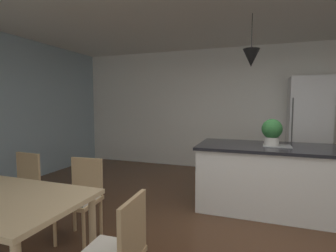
% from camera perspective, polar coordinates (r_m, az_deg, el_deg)
% --- Properties ---
extents(ground_plane, '(10.00, 8.40, 0.04)m').
position_cam_1_polar(ground_plane, '(3.04, 15.64, -24.79)').
color(ground_plane, '#4C301E').
extents(wall_back_kitchen, '(10.00, 0.12, 2.70)m').
position_cam_1_polar(wall_back_kitchen, '(5.90, 18.11, 3.48)').
color(wall_back_kitchen, white).
rests_on(wall_back_kitchen, ground_plane).
extents(chair_far_right, '(0.43, 0.43, 0.87)m').
position_cam_1_polar(chair_far_right, '(3.06, -18.73, -14.47)').
color(chair_far_right, tan).
rests_on(chair_far_right, ground_plane).
extents(chair_far_left, '(0.42, 0.42, 0.87)m').
position_cam_1_polar(chair_far_left, '(3.66, -30.00, -11.66)').
color(chair_far_left, tan).
rests_on(chair_far_left, ground_plane).
extents(kitchen_island, '(2.26, 0.97, 0.91)m').
position_cam_1_polar(kitchen_island, '(3.92, 23.80, -10.51)').
color(kitchen_island, white).
rests_on(kitchen_island, ground_plane).
extents(refrigerator, '(0.71, 0.67, 1.98)m').
position_cam_1_polar(refrigerator, '(5.59, 28.54, -0.64)').
color(refrigerator, silver).
rests_on(refrigerator, ground_plane).
extents(pendant_over_island_main, '(0.23, 0.23, 0.71)m').
position_cam_1_polar(pendant_over_island_main, '(3.82, 17.92, 14.17)').
color(pendant_over_island_main, black).
extents(potted_plant_on_island, '(0.27, 0.27, 0.37)m').
position_cam_1_polar(potted_plant_on_island, '(3.79, 22.01, -1.06)').
color(potted_plant_on_island, beige).
rests_on(potted_plant_on_island, kitchen_island).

